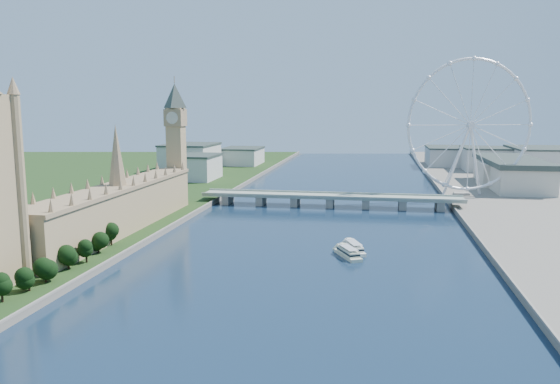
# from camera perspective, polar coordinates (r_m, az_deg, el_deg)

# --- Properties ---
(ground) EXTENTS (2000.00, 2000.00, 0.00)m
(ground) POSITION_cam_1_polar(r_m,az_deg,el_deg) (181.92, -2.82, -18.42)
(ground) COLOR #192A48
(ground) RESTS_ON ground
(tree_row) EXTENTS (8.56, 168.56, 20.89)m
(tree_row) POSITION_cam_1_polar(r_m,az_deg,el_deg) (266.14, -24.99, -8.20)
(tree_row) COLOR black
(tree_row) RESTS_ON ground
(parliament_range) EXTENTS (24.00, 200.00, 70.00)m
(parliament_range) POSITION_cam_1_polar(r_m,az_deg,el_deg) (372.14, -16.48, -1.58)
(parliament_range) COLOR tan
(parliament_range) RESTS_ON ground
(big_ben) EXTENTS (20.02, 20.02, 110.00)m
(big_ben) POSITION_cam_1_polar(r_m,az_deg,el_deg) (465.87, -10.85, 6.60)
(big_ben) COLOR tan
(big_ben) RESTS_ON ground
(westminster_bridge) EXTENTS (220.00, 22.00, 9.50)m
(westminster_bridge) POSITION_cam_1_polar(r_m,az_deg,el_deg) (465.48, 5.27, -0.70)
(westminster_bridge) COLOR gray
(westminster_bridge) RESTS_ON ground
(london_eye) EXTENTS (113.60, 39.12, 124.30)m
(london_eye) POSITION_cam_1_polar(r_m,az_deg,el_deg) (519.87, 19.27, 6.59)
(london_eye) COLOR silver
(london_eye) RESTS_ON ground
(county_hall) EXTENTS (54.00, 144.00, 35.00)m
(county_hall) POSITION_cam_1_polar(r_m,az_deg,el_deg) (609.65, 22.92, 0.26)
(county_hall) COLOR beige
(county_hall) RESTS_ON ground
(city_skyline) EXTENTS (505.00, 280.00, 32.00)m
(city_skyline) POSITION_cam_1_polar(r_m,az_deg,el_deg) (720.87, 10.08, 3.39)
(city_skyline) COLOR beige
(city_skyline) RESTS_ON ground
(tour_boat_near) EXTENTS (18.90, 28.49, 6.22)m
(tour_boat_near) POSITION_cam_1_polar(r_m,az_deg,el_deg) (311.52, 7.11, -6.76)
(tour_boat_near) COLOR beige
(tour_boat_near) RESTS_ON ground
(tour_boat_far) EXTENTS (16.80, 29.34, 6.31)m
(tour_boat_far) POSITION_cam_1_polar(r_m,az_deg,el_deg) (323.11, 7.68, -6.20)
(tour_boat_far) COLOR silver
(tour_boat_far) RESTS_ON ground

